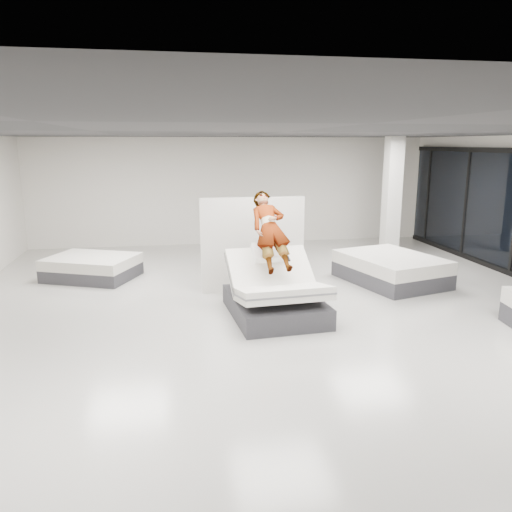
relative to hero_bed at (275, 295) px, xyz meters
name	(u,v)px	position (x,y,z in m)	size (l,w,h in m)	color
room	(284,229)	(0.10, -0.21, 1.22)	(14.00, 14.04, 3.20)	#B2B0A8
hero_bed	(275,295)	(0.00, 0.00, 0.00)	(1.67, 2.13, 1.23)	#323237
person	(271,244)	(-0.02, 0.32, 0.87)	(0.63, 0.41, 1.73)	slate
remote	(288,259)	(0.22, -0.01, 0.66)	(0.05, 0.14, 0.03)	black
divider_panel	(253,245)	(-0.13, 1.63, 0.60)	(2.15, 0.10, 1.96)	silver
flat_bed_right_far	(391,269)	(2.99, 1.73, -0.08)	(2.17, 2.56, 0.60)	#323237
flat_bed_left_far	(92,267)	(-3.59, 3.21, -0.13)	(2.26, 2.02, 0.51)	#323237
column	(392,197)	(4.10, 4.29, 1.22)	(0.40, 0.40, 3.20)	silver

